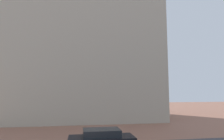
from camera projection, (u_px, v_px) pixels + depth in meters
landmark_building at (80, 44)px, 30.61m from camera, size 22.72×15.14×36.22m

